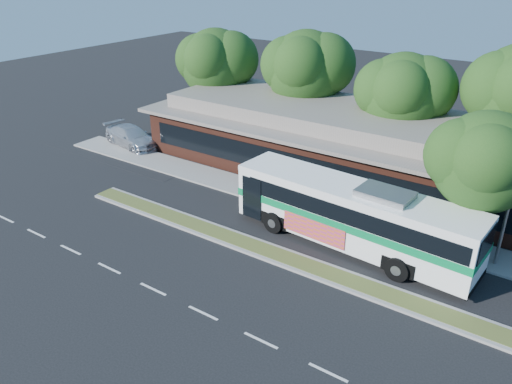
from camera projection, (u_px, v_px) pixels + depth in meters
ground at (267, 260)px, 25.21m from camera, size 120.00×120.00×0.00m
median_strip at (273, 254)px, 25.62m from camera, size 26.00×1.10×0.15m
sidewalk at (325, 211)px, 29.95m from camera, size 44.00×2.60×0.12m
parking_lot at (153, 139)px, 41.83m from camera, size 14.00×12.00×0.01m
plaza_building at (372, 147)px, 33.96m from camera, size 33.20×11.20×4.45m
tree_bg_a at (221, 62)px, 41.39m from camera, size 6.47×5.80×8.63m
tree_bg_b at (312, 68)px, 37.93m from camera, size 6.69×6.00×9.00m
tree_bg_c at (409, 93)px, 33.35m from camera, size 6.24×5.60×8.26m
transit_bus at (354, 212)px, 25.58m from camera, size 13.26×3.79×3.68m
sedan at (131, 137)px, 39.91m from camera, size 5.76×3.15×1.58m
sidewalk_tree at (494, 161)px, 23.30m from camera, size 5.45×4.89×7.59m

